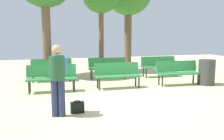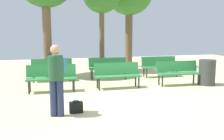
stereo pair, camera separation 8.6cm
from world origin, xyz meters
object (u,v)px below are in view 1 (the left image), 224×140
Objects in this scene: bench_r1_c0 at (52,68)px; visitor_with_backpack at (58,76)px; bench_r1_c1 at (108,67)px; bench_r0_c1 at (118,74)px; trash_bin at (207,72)px; bench_r0_c0 at (52,76)px; bench_r0_c2 at (178,71)px; bench_r1_c2 at (159,65)px; handbag at (77,107)px.

bench_r1_c0 is 0.98× the size of visitor_with_backpack.
bench_r1_c1 is 4.84m from visitor_with_backpack.
bench_r0_c1 is 0.99× the size of bench_r1_c1.
bench_r1_c0 is at bearing 156.86° from trash_bin.
bench_r0_c0 is at bearing -140.60° from bench_r1_c1.
visitor_with_backpack reaches higher than bench_r0_c0.
bench_r0_c2 is 1.00× the size of bench_r1_c0.
bench_r1_c2 is (4.58, -0.26, 0.00)m from bench_r1_c0.
bench_r0_c0 is 0.98× the size of visitor_with_backpack.
bench_r1_c2 is (4.66, 1.57, 0.00)m from bench_r0_c0.
handbag is (0.44, 0.10, -0.80)m from visitor_with_backpack.
bench_r1_c1 is at bearing 177.61° from bench_r1_c2.
bench_r0_c0 is 4.52m from bench_r0_c2.
bench_r0_c1 is 2.93m from bench_r1_c2.
visitor_with_backpack is 5.88m from trash_bin.
visitor_with_backpack is 1.76× the size of trash_bin.
bench_r0_c0 reaches higher than handbag.
bench_r0_c0 and bench_r1_c0 have the same top height.
visitor_with_backpack is (0.03, -2.50, 0.43)m from bench_r0_c0.
trash_bin is (5.46, -2.33, -0.04)m from bench_r1_c0.
bench_r0_c0 is 1.73× the size of trash_bin.
bench_r0_c0 is at bearing 174.81° from trash_bin.
bench_r1_c1 is 1.74× the size of trash_bin.
bench_r0_c1 and bench_r1_c0 have the same top height.
bench_r1_c2 is (0.14, 1.76, 0.00)m from bench_r0_c2.
handbag is 0.34× the size of trash_bin.
bench_r1_c0 is (0.08, 1.83, 0.00)m from bench_r0_c0.
trash_bin is (0.88, -2.07, -0.04)m from bench_r1_c2.
bench_r1_c2 is at bearing -0.34° from bench_r1_c1.
bench_r0_c1 is 2.87m from bench_r1_c0.
handbag is at bearing -81.66° from bench_r1_c0.
trash_bin is at bearing -65.66° from bench_r1_c2.
bench_r1_c0 is 1.73× the size of trash_bin.
bench_r0_c0 is 2.92m from bench_r1_c1.
bench_r1_c0 is 1.00× the size of bench_r1_c1.
handbag is (-1.76, -2.33, -0.37)m from bench_r0_c1.
trash_bin is (3.17, -2.22, -0.04)m from bench_r1_c1.
trash_bin is at bearing -20.09° from bench_r1_c0.
bench_r1_c1 is 5.06× the size of handbag.
bench_r0_c1 is at bearing 172.65° from trash_bin.
bench_r0_c1 reaches higher than handbag.
bench_r0_c0 is at bearing -160.07° from bench_r1_c2.
bench_r0_c2 and bench_r1_c1 have the same top height.
visitor_with_backpack is (-0.05, -4.33, 0.43)m from bench_r1_c0.
bench_r1_c0 is at bearing 139.62° from bench_r0_c1.
bench_r0_c0 is 2.23m from bench_r0_c1.
bench_r0_c2 is 1.07m from trash_bin.
bench_r0_c2 is at bearing 0.09° from bench_r0_c0.
bench_r0_c2 is 4.88m from bench_r1_c0.
trash_bin reaches higher than bench_r1_c0.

